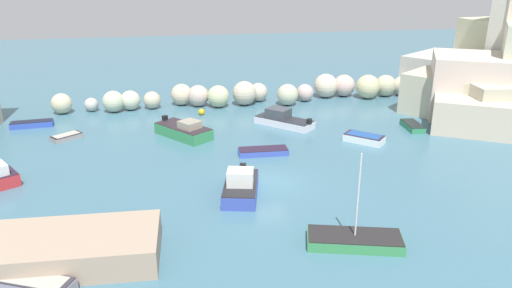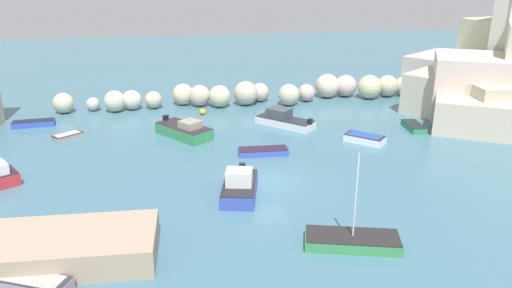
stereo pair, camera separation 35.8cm
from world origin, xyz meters
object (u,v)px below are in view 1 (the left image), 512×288
(moored_boat_9, at_px, (184,130))
(moored_boat_7, at_px, (32,124))
(moored_boat_2, at_px, (283,119))
(moored_boat_5, at_px, (413,126))
(moored_boat_1, at_px, (355,240))
(moored_boat_4, at_px, (33,285))
(moored_boat_0, at_px, (241,186))
(channel_buoy, at_px, (201,112))
(moored_boat_8, at_px, (364,138))
(moored_boat_11, at_px, (263,151))
(moored_boat_3, at_px, (67,137))
(stone_dock, at_px, (71,249))

(moored_boat_9, bearing_deg, moored_boat_7, -149.10)
(moored_boat_2, height_order, moored_boat_5, moored_boat_2)
(moored_boat_5, bearing_deg, moored_boat_7, -95.80)
(moored_boat_1, bearing_deg, moored_boat_9, 128.55)
(moored_boat_4, distance_m, moored_boat_9, 22.32)
(moored_boat_0, distance_m, moored_boat_4, 13.85)
(channel_buoy, xyz_separation_m, moored_boat_8, (13.26, -10.89, 0.03))
(moored_boat_8, bearing_deg, moored_boat_11, -128.75)
(moored_boat_4, bearing_deg, moored_boat_2, -103.11)
(moored_boat_2, xyz_separation_m, moored_boat_5, (11.80, -3.32, -0.31))
(moored_boat_5, bearing_deg, moored_boat_9, -88.73)
(moored_boat_1, distance_m, moored_boat_5, 22.34)
(moored_boat_1, xyz_separation_m, moored_boat_3, (-18.58, 21.16, -0.10))
(channel_buoy, height_order, moored_boat_11, channel_buoy)
(channel_buoy, distance_m, moored_boat_11, 12.78)
(moored_boat_0, bearing_deg, stone_dock, -45.22)
(moored_boat_1, xyz_separation_m, moored_boat_2, (1.21, 21.48, 0.24))
(stone_dock, xyz_separation_m, moored_boat_4, (-1.37, -2.24, -0.40))
(moored_boat_8, height_order, moored_boat_11, moored_boat_8)
(moored_boat_0, relative_size, moored_boat_7, 1.29)
(moored_boat_3, relative_size, moored_boat_7, 0.71)
(channel_buoy, xyz_separation_m, moored_boat_2, (7.41, -4.95, 0.26))
(moored_boat_8, relative_size, moored_boat_11, 0.86)
(moored_boat_5, height_order, moored_boat_7, moored_boat_7)
(channel_buoy, relative_size, moored_boat_1, 0.12)
(stone_dock, bearing_deg, moored_boat_4, -121.38)
(moored_boat_5, xyz_separation_m, moored_boat_7, (-35.45, 7.26, 0.03))
(channel_buoy, distance_m, moored_boat_4, 29.21)
(moored_boat_3, relative_size, moored_boat_11, 0.68)
(stone_dock, distance_m, moored_boat_11, 18.26)
(moored_boat_11, bearing_deg, moored_boat_4, -130.37)
(moored_boat_4, distance_m, moored_boat_8, 28.61)
(moored_boat_5, height_order, moored_boat_11, moored_boat_5)
(stone_dock, distance_m, moored_boat_5, 32.67)
(stone_dock, distance_m, moored_boat_7, 25.32)
(stone_dock, relative_size, moored_boat_11, 2.19)
(moored_boat_4, bearing_deg, moored_boat_0, -118.78)
(moored_boat_5, distance_m, moored_boat_11, 15.67)
(stone_dock, bearing_deg, moored_boat_9, 70.34)
(moored_boat_4, bearing_deg, moored_boat_11, -107.91)
(moored_boat_1, xyz_separation_m, moored_boat_5, (13.01, 18.16, -0.07))
(channel_buoy, bearing_deg, moored_boat_2, -33.71)
(moored_boat_11, bearing_deg, stone_dock, -131.99)
(stone_dock, xyz_separation_m, moored_boat_2, (16.15, 20.23, -0.19))
(channel_buoy, height_order, moored_boat_9, moored_boat_9)
(moored_boat_8, distance_m, moored_boat_11, 9.31)
(moored_boat_7, bearing_deg, moored_boat_11, -33.77)
(moored_boat_4, bearing_deg, channel_buoy, -85.40)
(moored_boat_8, xyz_separation_m, moored_boat_11, (-9.23, -1.24, -0.10))
(moored_boat_3, bearing_deg, channel_buoy, 165.17)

